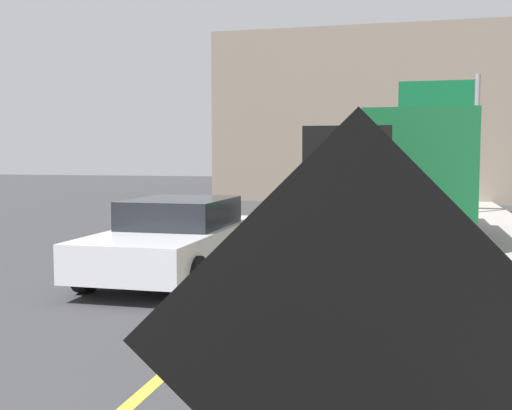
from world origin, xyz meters
name	(u,v)px	position (x,y,z in m)	size (l,w,h in m)	color
lane_center_stripe	(195,348)	(0.00, 6.00, 0.00)	(0.14, 36.00, 0.01)	yellow
roadwork_sign	(355,357)	(2.16, 1.64, 1.47)	(1.61, 0.31, 2.33)	#593819
arrow_board_trailer	(345,248)	(1.19, 10.81, 0.48)	(1.60, 1.82, 2.70)	orange
box_truck	(419,173)	(2.50, 15.72, 1.73)	(2.52, 7.10, 3.14)	black
pickup_car	(178,237)	(-1.73, 9.93, 0.70)	(2.04, 4.87, 1.38)	silver
highway_guide_sign	(453,120)	(3.73, 22.72, 3.42)	(2.79, 0.18, 5.00)	gray
far_building_block	(395,119)	(1.45, 32.36, 4.00)	(16.95, 8.50, 7.99)	gray
traffic_cone_mid_lane	(350,337)	(1.76, 5.70, 0.34)	(0.36, 0.36, 0.69)	black
traffic_cone_far_lane	(356,283)	(1.60, 8.23, 0.37)	(0.36, 0.36, 0.75)	black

